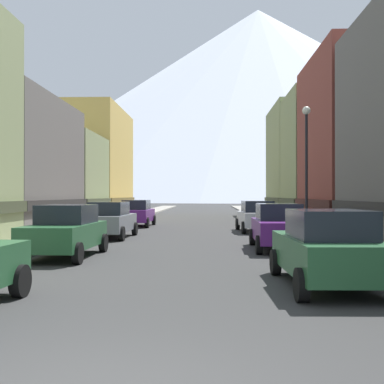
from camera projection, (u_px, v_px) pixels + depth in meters
The scene contains 15 objects.
sidewalk_left at pixel (119, 220), 40.17m from camera, with size 2.50×100.00×0.15m, color gray.
sidewalk_right at pixel (274, 220), 39.72m from camera, with size 2.50×100.00×0.15m, color gray.
storefront_left_3 at pixel (51, 180), 38.31m from camera, with size 7.78×8.10×6.79m.
storefront_left_4 at pixel (84, 165), 49.09m from camera, with size 8.04×12.79×10.61m.
storefront_right_2 at pixel (383, 145), 30.78m from camera, with size 9.15×10.34×10.83m.
storefront_right_3 at pixel (333, 159), 40.57m from camera, with size 7.82×8.23×10.47m.
storefront_right_4 at pixel (319, 163), 50.46m from camera, with size 9.78×11.20×11.12m.
car_left_1 at pixel (66, 231), 16.78m from camera, with size 2.15×4.44×1.78m.
car_left_2 at pixel (110, 220), 24.24m from camera, with size 2.18×4.45×1.78m.
car_left_3 at pixel (137, 213), 33.21m from camera, with size 2.13×4.43×1.78m.
car_right_0 at pixel (327, 248), 11.32m from camera, with size 2.15×4.44×1.78m.
car_right_1 at pixel (279, 226), 19.20m from camera, with size 2.11×4.42×1.78m.
car_right_2 at pixel (257, 216), 28.33m from camera, with size 2.24×4.48×1.78m.
streetlamp_right at pixel (306, 152), 21.64m from camera, with size 0.36×0.36×5.86m.
mountain_backdrop at pixel (258, 104), 264.12m from camera, with size 291.70×291.70×101.51m, color silver.
Camera 1 is at (1.11, -4.94, 2.12)m, focal length 46.18 mm.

